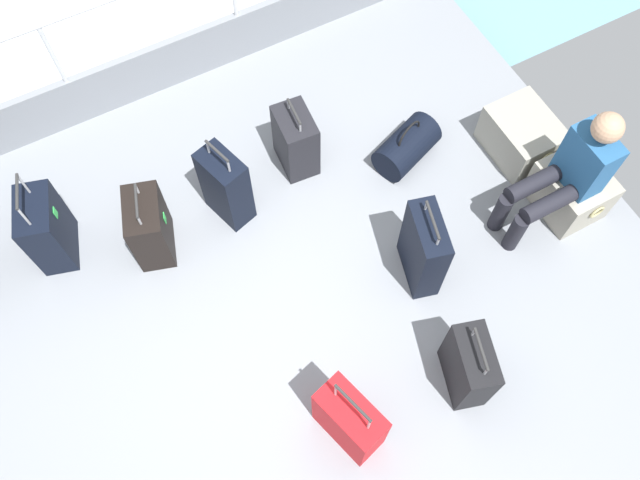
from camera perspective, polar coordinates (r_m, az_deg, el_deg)
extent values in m
cube|color=gray|center=(4.65, -2.88, -5.65)|extent=(4.40, 5.20, 0.06)
cube|color=gray|center=(5.56, -13.53, 14.25)|extent=(0.06, 5.20, 0.45)
cylinder|color=silver|center=(5.33, -21.11, 12.96)|extent=(0.04, 0.04, 1.00)
cylinder|color=silver|center=(5.48, -7.21, 19.01)|extent=(0.04, 0.04, 1.00)
cube|color=white|center=(6.97, -17.09, 18.81)|extent=(2.40, 7.28, 0.01)
cube|color=gray|center=(5.29, 16.88, 8.53)|extent=(0.54, 0.42, 0.35)
torus|color=tan|center=(5.34, 15.36, 11.19)|extent=(0.02, 0.12, 0.12)
torus|color=tan|center=(5.14, 18.86, 6.66)|extent=(0.02, 0.12, 0.12)
cube|color=#9E9989|center=(5.12, 20.70, 4.02)|extent=(0.49, 0.41, 0.38)
torus|color=tan|center=(5.13, 19.32, 6.62)|extent=(0.02, 0.12, 0.12)
torus|color=tan|center=(5.00, 22.66, 2.20)|extent=(0.02, 0.12, 0.12)
cube|color=#26598C|center=(4.75, 21.90, 6.37)|extent=(0.34, 0.20, 0.48)
sphere|color=tan|center=(4.48, 23.45, 8.82)|extent=(0.20, 0.20, 0.20)
cylinder|color=black|center=(4.73, 19.03, 2.91)|extent=(0.12, 0.40, 0.12)
cylinder|color=black|center=(4.83, 16.43, 0.64)|extent=(0.11, 0.11, 0.38)
cylinder|color=black|center=(4.78, 17.79, 4.59)|extent=(0.12, 0.40, 0.12)
cylinder|color=black|center=(4.87, 15.23, 2.31)|extent=(0.11, 0.11, 0.38)
cube|color=black|center=(4.70, -8.09, 4.53)|extent=(0.38, 0.29, 0.65)
cylinder|color=#A5A8AD|center=(4.43, -9.59, 7.88)|extent=(0.02, 0.02, 0.12)
cylinder|color=#A5A8AD|center=(4.33, -7.85, 6.33)|extent=(0.02, 0.02, 0.12)
cylinder|color=#2D2D2D|center=(4.32, -8.83, 7.55)|extent=(0.22, 0.08, 0.02)
cube|color=white|center=(4.54, -7.42, 6.81)|extent=(0.05, 0.02, 0.08)
cube|color=black|center=(4.46, 8.86, -0.82)|extent=(0.45, 0.29, 0.67)
cylinder|color=#A5A8AD|center=(4.18, 9.08, 2.92)|extent=(0.02, 0.02, 0.08)
cylinder|color=#A5A8AD|center=(4.08, 10.09, -0.10)|extent=(0.02, 0.02, 0.08)
cylinder|color=#2D2D2D|center=(4.09, 9.66, 1.69)|extent=(0.27, 0.09, 0.02)
cube|color=white|center=(4.30, 10.44, 0.60)|extent=(0.05, 0.02, 0.08)
cube|color=red|center=(4.11, 2.55, -15.20)|extent=(0.47, 0.33, 0.56)
cylinder|color=#A5A8AD|center=(3.77, 1.36, -12.74)|extent=(0.02, 0.02, 0.19)
cylinder|color=#A5A8AD|center=(3.74, 4.23, -15.46)|extent=(0.02, 0.02, 0.19)
cylinder|color=#2D2D2D|center=(3.66, 2.85, -13.79)|extent=(0.27, 0.09, 0.02)
cube|color=silver|center=(3.97, 3.83, -13.60)|extent=(0.05, 0.02, 0.08)
cube|color=black|center=(4.88, -22.35, 0.86)|extent=(0.45, 0.34, 0.60)
cylinder|color=#A5A8AD|center=(4.62, -24.08, 4.42)|extent=(0.02, 0.02, 0.20)
cylinder|color=#A5A8AD|center=(4.50, -24.06, 1.86)|extent=(0.02, 0.02, 0.20)
cylinder|color=#2D2D2D|center=(4.48, -24.55, 3.80)|extent=(0.25, 0.09, 0.02)
cube|color=green|center=(4.69, -21.74, 2.20)|extent=(0.05, 0.02, 0.08)
cube|color=black|center=(4.69, -14.40, 1.04)|extent=(0.45, 0.35, 0.55)
cylinder|color=#A5A8AD|center=(4.48, -15.43, 4.25)|extent=(0.02, 0.02, 0.09)
cylinder|color=#A5A8AD|center=(4.36, -15.24, 1.64)|extent=(0.02, 0.02, 0.09)
cylinder|color=#2D2D2D|center=(4.38, -15.49, 3.27)|extent=(0.25, 0.10, 0.02)
cube|color=green|center=(4.59, -13.17, 1.86)|extent=(0.05, 0.02, 0.08)
cube|color=black|center=(4.93, -2.10, 8.48)|extent=(0.38, 0.28, 0.53)
cylinder|color=#A5A8AD|center=(4.75, -2.72, 11.58)|extent=(0.02, 0.02, 0.09)
cylinder|color=#A5A8AD|center=(4.62, -1.71, 9.66)|extent=(0.02, 0.02, 0.09)
cylinder|color=#2D2D2D|center=(4.65, -2.24, 10.96)|extent=(0.23, 0.04, 0.02)
cube|color=silver|center=(4.92, -0.72, 9.25)|extent=(0.05, 0.01, 0.08)
cube|color=black|center=(4.29, 12.63, -10.54)|extent=(0.44, 0.31, 0.55)
cylinder|color=#A5A8AD|center=(4.02, 13.04, -7.69)|extent=(0.02, 0.02, 0.09)
cylinder|color=#A5A8AD|center=(3.96, 14.05, -10.88)|extent=(0.02, 0.02, 0.09)
cylinder|color=#2D2D2D|center=(3.95, 13.67, -9.09)|extent=(0.25, 0.09, 0.02)
cube|color=silver|center=(4.27, 14.15, -10.00)|extent=(0.05, 0.02, 0.08)
cylinder|color=black|center=(5.09, 7.44, 7.92)|extent=(0.44, 0.57, 0.29)
torus|color=black|center=(4.97, 7.64, 8.91)|extent=(0.10, 0.23, 0.24)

